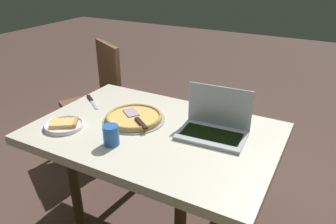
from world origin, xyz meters
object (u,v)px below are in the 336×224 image
pizza_plate (64,125)px  drink_cup (111,135)px  dining_table (155,140)px  chair_far (99,95)px  table_knife (92,101)px  pizza_tray (134,117)px  laptop (214,125)px

pizza_plate → drink_cup: 0.34m
dining_table → chair_far: (0.87, -0.56, -0.11)m
table_knife → chair_far: (0.32, -0.43, -0.18)m
dining_table → chair_far: bearing=-32.9°
pizza_tray → drink_cup: bearing=100.2°
pizza_tray → chair_far: 0.90m
dining_table → pizza_tray: pizza_tray is taller
dining_table → table_knife: bearing=-13.6°
dining_table → pizza_tray: bearing=-14.5°
pizza_tray → table_knife: size_ratio=1.75×
dining_table → laptop: (-0.30, -0.11, 0.12)m
pizza_tray → dining_table: bearing=165.5°
laptop → pizza_tray: bearing=8.5°
table_knife → drink_cup: bearing=140.5°
pizza_plate → drink_cup: bearing=176.4°
pizza_plate → table_knife: pizza_plate is taller
pizza_plate → table_knife: 0.36m
table_knife → pizza_tray: bearing=166.8°
chair_far → table_knife: bearing=126.4°
laptop → pizza_tray: 0.46m
dining_table → drink_cup: bearing=64.7°
dining_table → pizza_tray: size_ratio=3.67×
table_knife → drink_cup: drink_cup is taller
laptop → pizza_tray: laptop is taller
dining_table → table_knife: 0.57m
pizza_plate → pizza_tray: size_ratio=0.61×
chair_far → laptop: bearing=158.8°
laptop → pizza_plate: 0.81m
drink_cup → table_knife: bearing=-39.5°
chair_far → drink_cup: bearing=133.7°
chair_far → pizza_tray: bearing=143.8°
drink_cup → laptop: bearing=-140.1°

